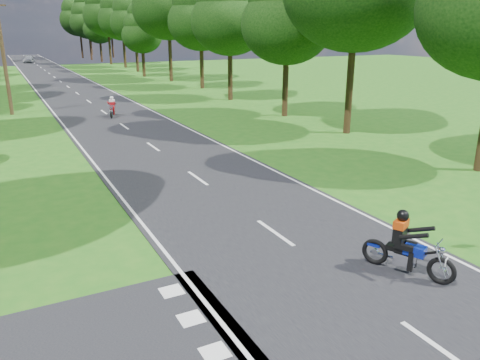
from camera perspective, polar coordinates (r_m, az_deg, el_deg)
ground at (r=12.43m, az=9.16°, el=-9.80°), size 160.00×160.00×0.00m
main_road at (r=59.43m, az=-21.03°, el=11.14°), size 7.00×140.00×0.02m
road_markings at (r=57.56m, az=-20.93°, el=10.98°), size 7.40×140.00×0.01m
treeline at (r=69.36m, az=-21.67°, el=18.72°), size 40.00×115.35×14.78m
telegraph_pole at (r=36.82m, az=-26.88°, el=13.40°), size 1.20×0.26×8.00m
rider_near_blue at (r=12.04m, az=19.90°, el=-7.24°), size 1.41×2.04×1.62m
rider_far_red at (r=33.66m, az=-15.34°, el=8.63°), size 1.06×1.76×1.39m
distant_car at (r=96.75m, az=-24.33°, el=13.31°), size 2.58×4.28×1.36m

